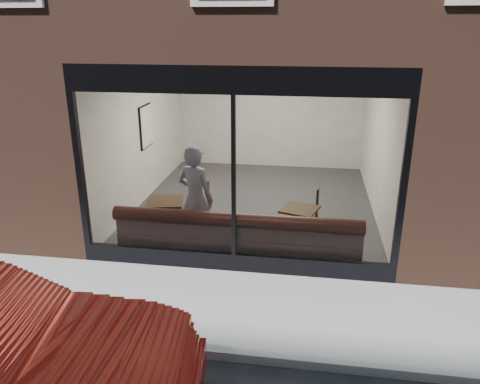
# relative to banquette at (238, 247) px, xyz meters

# --- Properties ---
(ground) EXTENTS (120.00, 120.00, 0.00)m
(ground) POSITION_rel_banquette_xyz_m (0.00, -2.45, -0.23)
(ground) COLOR black
(ground) RESTS_ON ground
(sidewalk_near) EXTENTS (40.00, 2.00, 0.01)m
(sidewalk_near) POSITION_rel_banquette_xyz_m (0.00, -1.45, -0.22)
(sidewalk_near) COLOR gray
(sidewalk_near) RESTS_ON ground
(kerb_near) EXTENTS (40.00, 0.10, 0.12)m
(kerb_near) POSITION_rel_banquette_xyz_m (0.00, -2.50, -0.17)
(kerb_near) COLOR gray
(kerb_near) RESTS_ON ground
(host_building_pier_left) EXTENTS (2.50, 12.00, 3.20)m
(host_building_pier_left) POSITION_rel_banquette_xyz_m (-3.75, 5.55, 1.38)
(host_building_pier_left) COLOR brown
(host_building_pier_left) RESTS_ON ground
(host_building_pier_right) EXTENTS (2.50, 12.00, 3.20)m
(host_building_pier_right) POSITION_rel_banquette_xyz_m (3.75, 5.55, 1.38)
(host_building_pier_right) COLOR brown
(host_building_pier_right) RESTS_ON ground
(host_building_backfill) EXTENTS (5.00, 6.00, 3.20)m
(host_building_backfill) POSITION_rel_banquette_xyz_m (0.00, 8.55, 1.38)
(host_building_backfill) COLOR brown
(host_building_backfill) RESTS_ON ground
(cafe_floor) EXTENTS (6.00, 6.00, 0.00)m
(cafe_floor) POSITION_rel_banquette_xyz_m (0.00, 2.55, -0.21)
(cafe_floor) COLOR #2D2D30
(cafe_floor) RESTS_ON ground
(cafe_ceiling) EXTENTS (6.00, 6.00, 0.00)m
(cafe_ceiling) POSITION_rel_banquette_xyz_m (0.00, 2.55, 2.97)
(cafe_ceiling) COLOR white
(cafe_ceiling) RESTS_ON host_building_upper
(cafe_wall_back) EXTENTS (5.00, 0.00, 5.00)m
(cafe_wall_back) POSITION_rel_banquette_xyz_m (0.00, 5.54, 1.37)
(cafe_wall_back) COLOR beige
(cafe_wall_back) RESTS_ON ground
(cafe_wall_left) EXTENTS (0.00, 6.00, 6.00)m
(cafe_wall_left) POSITION_rel_banquette_xyz_m (-2.49, 2.55, 1.37)
(cafe_wall_left) COLOR beige
(cafe_wall_left) RESTS_ON ground
(cafe_wall_right) EXTENTS (0.00, 6.00, 6.00)m
(cafe_wall_right) POSITION_rel_banquette_xyz_m (2.49, 2.55, 1.37)
(cafe_wall_right) COLOR beige
(cafe_wall_right) RESTS_ON ground
(storefront_kick) EXTENTS (5.00, 0.10, 0.30)m
(storefront_kick) POSITION_rel_banquette_xyz_m (0.00, -0.40, -0.08)
(storefront_kick) COLOR black
(storefront_kick) RESTS_ON ground
(storefront_header) EXTENTS (5.00, 0.10, 0.40)m
(storefront_header) POSITION_rel_banquette_xyz_m (0.00, -0.40, 2.77)
(storefront_header) COLOR black
(storefront_header) RESTS_ON host_building_upper
(storefront_mullion) EXTENTS (0.06, 0.10, 2.50)m
(storefront_mullion) POSITION_rel_banquette_xyz_m (0.00, -0.40, 1.32)
(storefront_mullion) COLOR black
(storefront_mullion) RESTS_ON storefront_kick
(storefront_glass) EXTENTS (4.80, 0.00, 4.80)m
(storefront_glass) POSITION_rel_banquette_xyz_m (0.00, -0.43, 1.33)
(storefront_glass) COLOR white
(storefront_glass) RESTS_ON storefront_kick
(banquette) EXTENTS (4.00, 0.55, 0.45)m
(banquette) POSITION_rel_banquette_xyz_m (0.00, 0.00, 0.00)
(banquette) COLOR #3A1915
(banquette) RESTS_ON cafe_floor
(person) EXTENTS (0.80, 0.67, 1.86)m
(person) POSITION_rel_banquette_xyz_m (-0.78, 0.31, 0.71)
(person) COLOR #94A7C2
(person) RESTS_ON cafe_floor
(cafe_table_left) EXTENTS (0.75, 0.75, 0.04)m
(cafe_table_left) POSITION_rel_banquette_xyz_m (-1.41, 0.55, 0.52)
(cafe_table_left) COLOR black
(cafe_table_left) RESTS_ON cafe_floor
(cafe_table_right) EXTENTS (0.73, 0.73, 0.04)m
(cafe_table_right) POSITION_rel_banquette_xyz_m (0.99, 0.55, 0.52)
(cafe_table_right) COLOR black
(cafe_table_right) RESTS_ON cafe_floor
(cafe_chair_left) EXTENTS (0.48, 0.48, 0.04)m
(cafe_chair_left) POSITION_rel_banquette_xyz_m (-1.00, 1.11, 0.01)
(cafe_chair_left) COLOR black
(cafe_chair_left) RESTS_ON cafe_floor
(cafe_chair_right) EXTENTS (0.46, 0.46, 0.04)m
(cafe_chair_right) POSITION_rel_banquette_xyz_m (1.11, 1.24, 0.01)
(cafe_chair_right) COLOR black
(cafe_chair_right) RESTS_ON cafe_floor
(wall_poster) EXTENTS (0.02, 0.65, 0.87)m
(wall_poster) POSITION_rel_banquette_xyz_m (-2.45, 2.72, 1.40)
(wall_poster) COLOR white
(wall_poster) RESTS_ON cafe_wall_left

